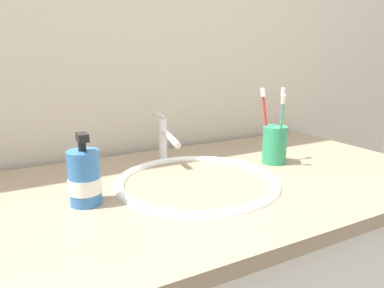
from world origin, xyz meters
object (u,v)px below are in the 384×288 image
at_px(faucet, 165,138).
at_px(soap_dispenser, 84,178).
at_px(toothbrush_red, 266,120).
at_px(toothbrush_green, 281,125).
at_px(toothbrush_purple, 280,120).
at_px(toothbrush_cup, 274,145).

bearing_deg(faucet, soap_dispenser, -144.51).
bearing_deg(soap_dispenser, toothbrush_red, 6.04).
bearing_deg(toothbrush_red, toothbrush_green, -75.10).
xyz_separation_m(faucet, soap_dispenser, (-0.26, -0.19, -0.01)).
relative_size(toothbrush_purple, soap_dispenser, 1.36).
distance_m(toothbrush_red, soap_dispenser, 0.52).
distance_m(toothbrush_purple, soap_dispenser, 0.56).
bearing_deg(faucet, toothbrush_green, -34.95).
relative_size(faucet, toothbrush_green, 0.73).
bearing_deg(toothbrush_cup, faucet, 150.47).
relative_size(faucet, toothbrush_red, 0.68).
bearing_deg(toothbrush_red, faucet, 151.72).
xyz_separation_m(toothbrush_red, toothbrush_purple, (0.04, -0.01, -0.00)).
xyz_separation_m(toothbrush_cup, toothbrush_red, (-0.02, 0.02, 0.07)).
distance_m(faucet, soap_dispenser, 0.33).
distance_m(faucet, toothbrush_red, 0.29).
relative_size(toothbrush_cup, toothbrush_green, 0.55).
bearing_deg(faucet, toothbrush_cup, -29.53).
bearing_deg(toothbrush_purple, faucet, 153.62).
xyz_separation_m(faucet, toothbrush_red, (0.25, -0.13, 0.05)).
bearing_deg(toothbrush_green, toothbrush_red, 104.90).
distance_m(toothbrush_cup, toothbrush_red, 0.07).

